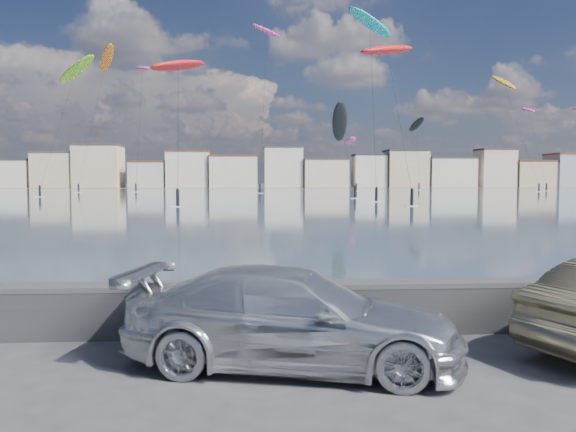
{
  "coord_description": "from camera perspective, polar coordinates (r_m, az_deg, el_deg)",
  "views": [
    {
      "loc": [
        0.24,
        -7.8,
        2.98
      ],
      "look_at": [
        1.0,
        4.0,
        2.2
      ],
      "focal_mm": 35.0,
      "sensor_mm": 36.0,
      "label": 1
    }
  ],
  "objects": [
    {
      "name": "ground",
      "position": [
        8.35,
        -5.34,
        -17.15
      ],
      "size": [
        700.0,
        700.0,
        0.0
      ],
      "primitive_type": "plane",
      "color": "#333335",
      "rests_on": "ground"
    },
    {
      "name": "bay_water",
      "position": [
        99.34,
        -3.81,
        2.06
      ],
      "size": [
        500.0,
        177.0,
        0.0
      ],
      "primitive_type": "cube",
      "color": "#304C55",
      "rests_on": "ground"
    },
    {
      "name": "far_shore_strip",
      "position": [
        207.82,
        -3.74,
        2.96
      ],
      "size": [
        500.0,
        60.0,
        0.0
      ],
      "primitive_type": "cube",
      "color": "#4C473D",
      "rests_on": "ground"
    },
    {
      "name": "seawall",
      "position": [
        10.77,
        -4.94,
        -9.11
      ],
      "size": [
        400.0,
        0.36,
        1.08
      ],
      "color": "#28282B",
      "rests_on": "ground"
    },
    {
      "name": "far_buildings",
      "position": [
        193.82,
        -3.36,
        4.68
      ],
      "size": [
        240.79,
        13.26,
        14.6
      ],
      "color": "beige",
      "rests_on": "ground"
    },
    {
      "name": "car_silver",
      "position": [
        9.07,
        0.52,
        -10.28
      ],
      "size": [
        5.71,
        3.3,
        1.55
      ],
      "primitive_type": "imported",
      "rotation": [
        0.0,
        0.0,
        1.35
      ],
      "color": "silver",
      "rests_on": "ground"
    },
    {
      "name": "kitesurfer_1",
      "position": [
        147.71,
        6.42,
        7.59
      ],
      "size": [
        4.85,
        14.11,
        14.22
      ],
      "color": "#E5338C",
      "rests_on": "ground"
    },
    {
      "name": "kitesurfer_2",
      "position": [
        167.53,
        12.92,
        8.95
      ],
      "size": [
        5.5,
        16.86,
        20.99
      ],
      "color": "black",
      "rests_on": "ground"
    },
    {
      "name": "kitesurfer_3",
      "position": [
        95.83,
        5.29,
        9.42
      ],
      "size": [
        4.35,
        14.41,
        16.31
      ],
      "color": "black",
      "rests_on": "ground"
    },
    {
      "name": "kitesurfer_5",
      "position": [
        150.08,
        -17.98,
        14.91
      ],
      "size": [
        7.09,
        20.66,
        35.97
      ],
      "color": "orange",
      "rests_on": "ground"
    },
    {
      "name": "kitesurfer_7",
      "position": [
        88.17,
        8.34,
        18.57
      ],
      "size": [
        7.59,
        13.71,
        28.74
      ],
      "color": "#19BFBF",
      "rests_on": "ground"
    },
    {
      "name": "kitesurfer_9",
      "position": [
        129.33,
        -2.17,
        18.0
      ],
      "size": [
        7.99,
        12.71,
        36.77
      ],
      "color": "#E5338C",
      "rests_on": "ground"
    },
    {
      "name": "kitesurfer_12",
      "position": [
        73.62,
        -11.07,
        14.66
      ],
      "size": [
        7.91,
        16.42,
        18.96
      ],
      "color": "red",
      "rests_on": "ground"
    },
    {
      "name": "kitesurfer_14",
      "position": [
        139.88,
        -14.56,
        14.19
      ],
      "size": [
        6.66,
        12.03,
        30.22
      ],
      "color": "#E5338C",
      "rests_on": "ground"
    },
    {
      "name": "kitesurfer_15",
      "position": [
        153.5,
        21.08,
        12.48
      ],
      "size": [
        6.13,
        18.24,
        29.97
      ],
      "color": "#BF8C19",
      "rests_on": "ground"
    },
    {
      "name": "kitesurfer_16",
      "position": [
        166.05,
        23.23,
        9.78
      ],
      "size": [
        4.65,
        19.11,
        22.95
      ],
      "color": "#E5338C",
      "rests_on": "ground"
    },
    {
      "name": "kitesurfer_17",
      "position": [
        110.72,
        -20.73,
        13.64
      ],
      "size": [
        9.17,
        13.53,
        25.38
      ],
      "color": "#8CD826",
      "rests_on": "ground"
    },
    {
      "name": "kitesurfer_18",
      "position": [
        72.82,
        10.09,
        16.18
      ],
      "size": [
        10.04,
        14.33,
        20.46
      ],
      "color": "red",
      "rests_on": "ground"
    }
  ]
}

